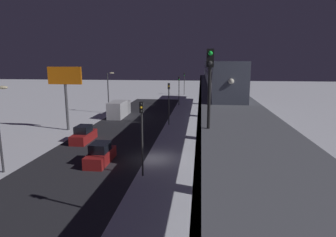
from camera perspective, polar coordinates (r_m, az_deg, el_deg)
name	(u,v)px	position (r m, az deg, el deg)	size (l,w,h in m)	color
ground_plane	(153,159)	(29.43, -3.05, -7.94)	(240.00, 240.00, 0.00)	white
avenue_asphalt	(93,157)	(31.03, -14.55, -7.27)	(11.00, 92.00, 0.01)	#28282D
elevated_railway	(224,107)	(27.83, 11.00, 2.23)	(5.00, 92.00, 6.25)	slate
subway_train	(215,71)	(50.66, 9.20, 9.24)	(2.94, 55.47, 3.40)	#4C5160
rail_signal	(210,75)	(14.66, 8.22, 8.45)	(0.36, 0.41, 4.00)	black
sedan_red	(84,135)	(36.83, -16.26, -3.15)	(1.80, 4.57, 1.97)	#A51E1E
sedan_red_2	(100,155)	(28.87, -13.15, -6.94)	(1.80, 4.61, 1.97)	#A51E1E
box_truck	(119,109)	(51.93, -9.60, 1.86)	(2.40, 7.40, 2.80)	#B2B2B7
traffic_light_near	(142,128)	(24.10, -5.16, -1.91)	(0.32, 0.44, 6.40)	#2D2D2D
traffic_light_mid	(169,98)	(44.02, 0.17, 4.10)	(0.32, 0.44, 6.40)	#2D2D2D
traffic_light_far	(179,86)	(64.27, 2.17, 6.35)	(0.32, 0.44, 6.40)	#2D2D2D
traffic_light_distant	(184,80)	(84.60, 3.22, 7.51)	(0.32, 0.44, 6.40)	#2D2D2D
commercial_billboard	(65,82)	(42.80, -19.59, 6.80)	(4.80, 0.36, 8.90)	#4C4C51
street_lamp_near	(0,119)	(28.51, -30.16, -0.08)	(1.35, 0.44, 7.65)	#38383D
street_lamp_far	(109,88)	(55.30, -11.49, 5.98)	(1.35, 0.44, 7.65)	#38383D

